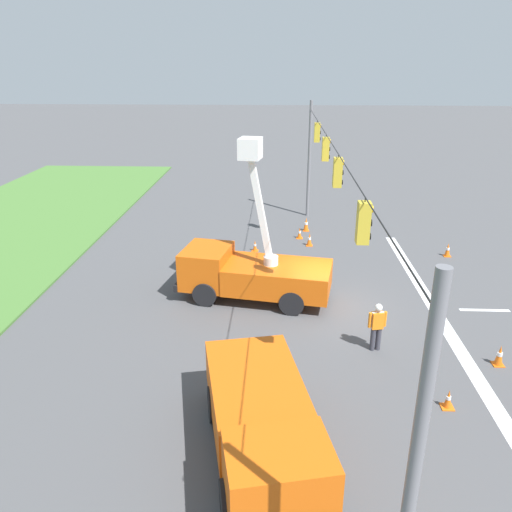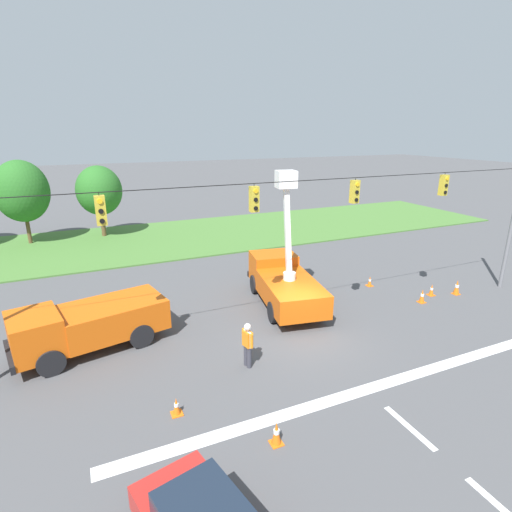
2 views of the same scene
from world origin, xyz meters
TOP-DOWN VIEW (x-y plane):
  - ground_plane at (0.00, 0.00)m, footprint 200.00×200.00m
  - lane_markings at (0.00, -5.99)m, footprint 17.60×15.25m
  - signal_gantry at (0.00, -0.00)m, footprint 26.20×0.33m
  - utility_truck_bucket_lift at (0.73, 3.00)m, footprint 3.50×6.62m
  - utility_truck_support_near at (-8.46, 2.21)m, footprint 6.26×3.52m
  - road_worker at (-3.16, -1.54)m, footprint 0.31×0.64m
  - traffic_cone_foreground_left at (6.00, -6.84)m, footprint 0.36×0.36m
  - traffic_cone_foreground_right at (7.27, 0.17)m, footprint 0.36×0.36m
  - traffic_cone_mid_left at (-3.93, -5.46)m, footprint 0.36×0.36m
  - traffic_cone_mid_right at (-6.22, -3.10)m, footprint 0.36×0.36m
  - traffic_cone_lane_edge_a at (9.81, 0.23)m, footprint 0.36×0.36m
  - traffic_cone_lane_edge_b at (8.45, 0.66)m, footprint 0.36×0.36m
  - traffic_cone_far_left at (6.31, 3.09)m, footprint 0.36×0.36m

SIDE VIEW (x-z plane):
  - ground_plane at x=0.00m, z-range 0.00..0.00m
  - lane_markings at x=0.00m, z-range 0.00..0.01m
  - traffic_cone_far_left at x=6.31m, z-range -0.02..0.58m
  - traffic_cone_mid_right at x=-6.22m, z-range -0.02..0.58m
  - traffic_cone_lane_edge_b at x=8.45m, z-range -0.01..0.63m
  - traffic_cone_foreground_left at x=6.00m, z-range -0.01..0.71m
  - traffic_cone_foreground_right at x=7.27m, z-range -0.01..0.71m
  - traffic_cone_mid_left at x=-3.93m, z-range -0.01..0.72m
  - traffic_cone_lane_edge_a at x=9.81m, z-range 0.00..0.81m
  - road_worker at x=-3.16m, z-range 0.11..1.88m
  - utility_truck_support_near at x=-8.46m, z-range 0.13..2.13m
  - utility_truck_bucket_lift at x=0.73m, z-range -2.06..4.63m
  - signal_gantry at x=0.00m, z-range 0.98..8.18m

